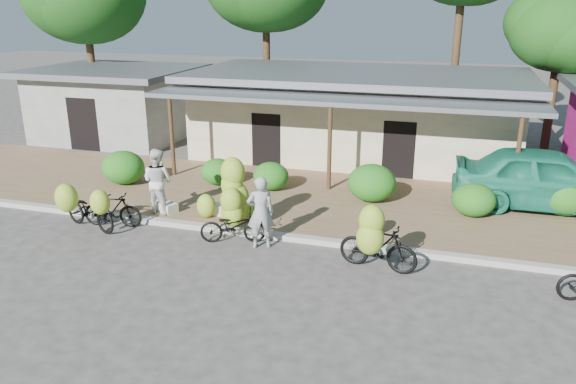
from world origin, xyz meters
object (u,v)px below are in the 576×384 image
Objects in this scene: bike_far_left at (86,209)px; bike_left at (110,208)px; vendor at (261,212)px; bystander at (158,181)px; bike_center at (233,207)px; bike_right at (376,242)px; sack_near at (218,209)px; teal_van at (547,179)px; sack_far at (165,207)px; tree_near_right at (557,28)px.

bike_far_left is 1.21× the size of bike_left.
bike_far_left is 1.10× the size of vendor.
bike_left is 1.55m from bystander.
bike_center is 1.14× the size of vendor.
bike_right is at bearing -73.74° from bike_far_left.
sack_near is 9.64m from teal_van.
bike_right is (3.87, -0.94, -0.12)m from bike_center.
bike_right is at bearing 144.33° from vendor.
vendor is (4.36, 0.00, 0.36)m from bike_left.
bystander is (0.81, 1.22, 0.49)m from bike_left.
sack_far is at bearing -45.99° from vendor.
teal_van is (10.72, 3.61, -0.04)m from bystander.
teal_van reaches higher than vendor.
vendor is at bearing -98.95° from bike_left.
bike_right reaches higher than sack_near.
tree_near_right is 16.15m from bike_center.
tree_near_right is 7.69× the size of sack_near.
sack_near is 0.45× the size of vendor.
bystander is (-0.12, -0.10, 0.81)m from sack_far.
bystander is at bearing 84.25° from bike_right.
tree_near_right is 3.48× the size of vendor.
bike_far_left is (-12.89, -13.52, -4.34)m from tree_near_right.
bike_far_left is at bearing -21.55° from vendor.
tree_near_right is 8.71× the size of sack_far.
bike_center is (3.47, 0.37, 0.29)m from bike_left.
bike_right is (7.34, -0.56, 0.17)m from bike_left.
bike_center is 2.80m from bystander.
tree_near_right is at bearing -125.47° from bystander.
bike_far_left is at bearing -132.74° from sack_far.
tree_near_right reaches higher than teal_van.
bike_right is 2.57× the size of sack_far.
sack_near is at bearing 21.34° from bike_center.
tree_near_right is 15.98m from sack_near.
bike_far_left is at bearing 97.52° from bike_right.
bike_center is at bearing -20.59° from sack_far.
bike_far_left is 2.75× the size of sack_far.
bike_far_left is 1.07× the size of bike_right.
bike_center is at bearing -62.45° from bike_far_left.
vendor is at bearing -130.62° from bike_center.
teal_van is (4.20, 5.39, 0.28)m from bike_right.
bike_center reaches higher than vendor.
sack_near is (2.51, 1.54, -0.31)m from bike_left.
tree_near_right is at bearing 49.93° from sack_near.
tree_near_right is 3.46× the size of bystander.
bystander reaches higher than bike_left.
teal_van is at bearing -48.77° from bike_far_left.
sack_far is 11.19m from teal_van.
bike_far_left is 13.13m from teal_van.
bike_right is 0.36× the size of teal_van.
bike_right reaches higher than bike_left.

